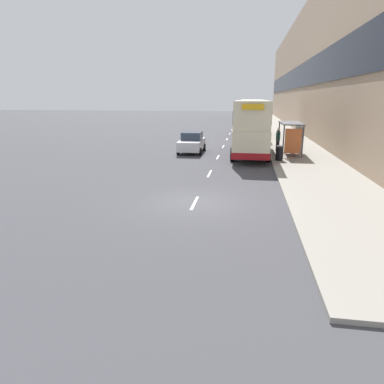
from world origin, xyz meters
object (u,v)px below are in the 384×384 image
double_decker_bus_near (251,126)px  pedestrian_at_shelter (278,140)px  pedestrian_1 (278,137)px  car_1 (192,142)px  car_0 (252,118)px  litter_bin (279,153)px  bus_shelter (293,132)px  double_decker_bus_ahead (251,117)px

double_decker_bus_near → pedestrian_at_shelter: 3.04m
double_decker_bus_near → pedestrian_1: 5.52m
car_1 → pedestrian_at_shelter: 7.35m
car_0 → litter_bin: (1.49, -41.22, -0.18)m
car_0 → bus_shelter: bearing=-86.0°
double_decker_bus_near → car_1: (-4.88, 0.16, -1.43)m
bus_shelter → double_decker_bus_near: size_ratio=0.37×
double_decker_bus_near → double_decker_bus_ahead: 13.71m
double_decker_bus_ahead → pedestrian_at_shelter: size_ratio=6.05×
pedestrian_at_shelter → pedestrian_1: pedestrian_at_shelter is taller
litter_bin → double_decker_bus_ahead: bearing=96.4°
pedestrian_at_shelter → litter_bin: pedestrian_at_shelter is taller
double_decker_bus_ahead → car_0: double_decker_bus_ahead is taller
double_decker_bus_ahead → pedestrian_1: size_ratio=6.64×
pedestrian_at_shelter → litter_bin: (-0.27, -4.89, -0.39)m
car_1 → litter_bin: 7.82m
car_1 → double_decker_bus_near: bearing=178.1°
litter_bin → car_1: bearing=152.9°
bus_shelter → car_1: bus_shelter is taller
double_decker_bus_ahead → pedestrian_1: 9.46m
double_decker_bus_near → car_1: bearing=178.1°
pedestrian_1 → litter_bin: bearing=-93.9°
car_0 → pedestrian_1: bearing=-86.5°
car_0 → car_1: 38.05m
double_decker_bus_ahead → pedestrian_at_shelter: (2.20, -12.22, -1.22)m
double_decker_bus_ahead → double_decker_bus_near: bearing=-90.6°
pedestrian_1 → double_decker_bus_ahead: bearing=105.3°
bus_shelter → pedestrian_1: size_ratio=2.56×
double_decker_bus_ahead → car_0: (0.43, 24.10, -1.44)m
pedestrian_at_shelter → car_0: bearing=92.8°
double_decker_bus_near → pedestrian_at_shelter: (2.35, 1.49, -1.22)m
car_1 → pedestrian_at_shelter: size_ratio=2.37×
car_0 → pedestrian_1: pedestrian_1 is taller
pedestrian_1 → double_decker_bus_near: bearing=-119.3°
car_0 → pedestrian_1: (2.04, -33.14, 0.13)m
bus_shelter → litter_bin: bus_shelter is taller
car_0 → car_1: (-5.47, -37.65, 0.00)m
double_decker_bus_near → litter_bin: size_ratio=10.88×
pedestrian_1 → bus_shelter: bearing=-82.6°
pedestrian_at_shelter → car_1: bearing=-169.6°
bus_shelter → car_1: 8.27m
double_decker_bus_near → pedestrian_at_shelter: double_decker_bus_near is taller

